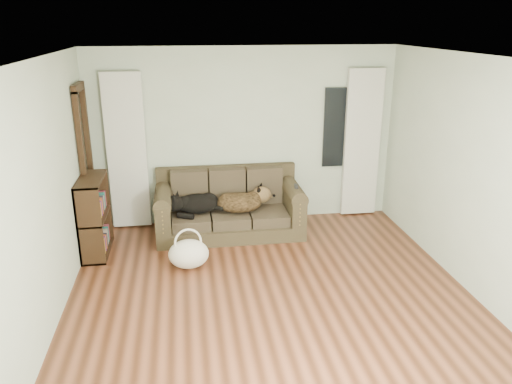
{
  "coord_description": "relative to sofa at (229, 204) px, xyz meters",
  "views": [
    {
      "loc": [
        -0.89,
        -4.68,
        2.94
      ],
      "look_at": [
        0.04,
        1.6,
        0.74
      ],
      "focal_mm": 35.0,
      "sensor_mm": 36.0,
      "label": 1
    }
  ],
  "objects": [
    {
      "name": "tote_bag",
      "position": [
        -0.61,
        -1.0,
        -0.29
      ],
      "size": [
        0.56,
        0.46,
        0.37
      ],
      "primitive_type": "ellipsoid",
      "rotation": [
        0.0,
        0.0,
        -0.16
      ],
      "color": "white",
      "rests_on": "floor"
    },
    {
      "name": "bookshelf",
      "position": [
        -1.8,
        -0.37,
        0.05
      ],
      "size": [
        0.39,
        0.85,
        1.03
      ],
      "primitive_type": "cube",
      "rotation": [
        0.0,
        0.0,
        -0.1
      ],
      "color": "black",
      "rests_on": "floor"
    },
    {
      "name": "wall_back",
      "position": [
        0.29,
        0.53,
        0.85
      ],
      "size": [
        4.5,
        0.04,
        2.6
      ],
      "primitive_type": "cube",
      "color": "beige",
      "rests_on": "ground"
    },
    {
      "name": "dog_black_lab",
      "position": [
        -0.49,
        -0.01,
        0.03
      ],
      "size": [
        0.63,
        0.45,
        0.27
      ],
      "primitive_type": "ellipsoid",
      "rotation": [
        0.0,
        0.0,
        -0.01
      ],
      "color": "black",
      "rests_on": "sofa"
    },
    {
      "name": "dog_shepherd",
      "position": [
        0.18,
        -0.04,
        0.04
      ],
      "size": [
        0.71,
        0.53,
        0.29
      ],
      "primitive_type": "ellipsoid",
      "rotation": [
        0.0,
        0.0,
        3.05
      ],
      "color": "black",
      "rests_on": "sofa"
    },
    {
      "name": "window_pane",
      "position": [
        1.74,
        0.5,
        0.95
      ],
      "size": [
        0.5,
        0.03,
        1.2
      ],
      "primitive_type": "cube",
      "color": "black",
      "rests_on": "wall_back"
    },
    {
      "name": "floor",
      "position": [
        0.29,
        -1.97,
        -0.45
      ],
      "size": [
        5.0,
        5.0,
        0.0
      ],
      "primitive_type": "plane",
      "color": "#412112",
      "rests_on": "ground"
    },
    {
      "name": "curtain_right",
      "position": [
        2.09,
        0.45,
        0.7
      ],
      "size": [
        0.55,
        0.08,
        2.25
      ],
      "primitive_type": "cube",
      "color": "silver",
      "rests_on": "ground"
    },
    {
      "name": "wall_right",
      "position": [
        2.54,
        -1.97,
        0.85
      ],
      "size": [
        0.04,
        5.0,
        2.6
      ],
      "primitive_type": "cube",
      "color": "beige",
      "rests_on": "ground"
    },
    {
      "name": "wall_left",
      "position": [
        -1.96,
        -1.97,
        0.85
      ],
      "size": [
        0.04,
        5.0,
        2.6
      ],
      "primitive_type": "cube",
      "color": "beige",
      "rests_on": "ground"
    },
    {
      "name": "sofa",
      "position": [
        0.0,
        0.0,
        0.0
      ],
      "size": [
        2.06,
        0.89,
        0.84
      ],
      "primitive_type": "cube",
      "color": "#2C2317",
      "rests_on": "floor"
    },
    {
      "name": "door_casing",
      "position": [
        -1.91,
        0.07,
        0.6
      ],
      "size": [
        0.07,
        0.6,
        2.1
      ],
      "primitive_type": "cube",
      "color": "black",
      "rests_on": "ground"
    },
    {
      "name": "ceiling",
      "position": [
        0.29,
        -1.97,
        2.15
      ],
      "size": [
        5.0,
        5.0,
        0.0
      ],
      "primitive_type": "plane",
      "color": "white",
      "rests_on": "ground"
    },
    {
      "name": "tv_remote",
      "position": [
        0.93,
        -0.18,
        0.28
      ],
      "size": [
        0.07,
        0.17,
        0.02
      ],
      "primitive_type": "cube",
      "rotation": [
        0.0,
        0.0,
        -0.16
      ],
      "color": "black",
      "rests_on": "sofa"
    },
    {
      "name": "curtain_left",
      "position": [
        -1.41,
        0.45,
        0.7
      ],
      "size": [
        0.55,
        0.08,
        2.25
      ],
      "primitive_type": "cube",
      "color": "silver",
      "rests_on": "ground"
    }
  ]
}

